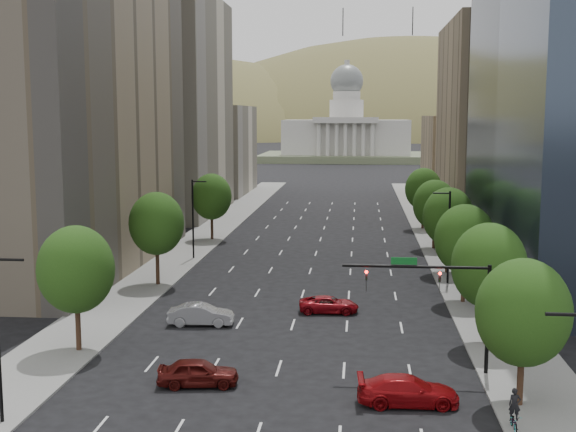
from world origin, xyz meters
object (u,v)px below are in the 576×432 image
(car_maroon, at_px, (198,372))
(cyclist, at_px, (514,416))
(traffic_signal, at_px, (448,293))
(car_red_far, at_px, (329,304))
(car_red_near, at_px, (408,390))
(capitol, at_px, (346,137))
(car_silver, at_px, (201,314))

(car_maroon, distance_m, cyclist, 18.17)
(traffic_signal, xyz_separation_m, car_maroon, (-15.00, -3.51, -4.35))
(car_maroon, distance_m, car_red_far, 18.76)
(car_red_far, bearing_deg, traffic_signal, -153.41)
(car_red_far, bearing_deg, car_red_near, -167.84)
(capitol, distance_m, car_silver, 210.74)
(car_silver, bearing_deg, traffic_signal, -121.56)
(traffic_signal, distance_m, capitol, 219.99)
(car_red_far, xyz_separation_m, cyclist, (10.38, -22.34, 0.21))
(traffic_signal, bearing_deg, capitol, 92.74)
(car_maroon, bearing_deg, capitol, -8.78)
(capitol, relative_size, car_red_near, 10.59)
(capitol, xyz_separation_m, car_silver, (-7.06, -210.48, -7.75))
(traffic_signal, relative_size, car_maroon, 1.89)
(car_silver, bearing_deg, capitol, -5.78)
(cyclist, bearing_deg, car_red_near, 148.91)
(car_red_near, bearing_deg, car_maroon, 78.77)
(traffic_signal, height_order, cyclist, traffic_signal)
(capitol, distance_m, car_red_far, 206.03)
(car_maroon, bearing_deg, car_red_near, -105.71)
(car_maroon, bearing_deg, traffic_signal, -84.45)
(car_red_far, bearing_deg, car_silver, 112.38)
(capitol, relative_size, car_silver, 11.90)
(car_maroon, relative_size, car_red_far, 0.99)
(car_red_near, bearing_deg, traffic_signal, -30.15)
(car_red_far, bearing_deg, car_maroon, 154.65)
(traffic_signal, distance_m, car_red_far, 16.57)
(car_maroon, height_order, car_red_far, car_maroon)
(car_maroon, bearing_deg, cyclist, -113.54)
(car_silver, height_order, car_red_far, car_silver)
(car_red_near, bearing_deg, capitol, -1.16)
(car_red_near, height_order, car_red_far, car_red_near)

